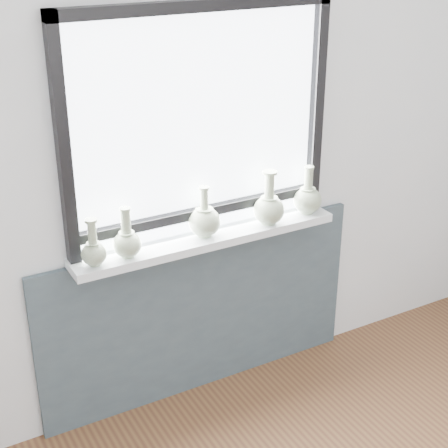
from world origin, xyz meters
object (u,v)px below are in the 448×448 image
vase_a (94,251)px  vase_e (307,198)px  vase_c (204,220)px  windowsill (207,239)px  vase_b (127,241)px  vase_d (269,207)px

vase_a → vase_e: bearing=1.0°
vase_a → vase_e: size_ratio=0.87×
vase_a → vase_c: bearing=3.0°
windowsill → vase_e: size_ratio=5.39×
vase_a → vase_b: vase_b is taller
vase_b → vase_d: 0.73m
vase_d → vase_e: 0.24m
vase_a → vase_d: (0.88, 0.00, 0.02)m
vase_c → vase_e: same height
vase_b → vase_e: bearing=0.9°
vase_b → vase_e: (0.97, 0.02, 0.00)m
windowsill → vase_b: bearing=-176.7°
vase_a → vase_e: vase_e is taller
windowsill → vase_e: 0.57m
windowsill → vase_c: bearing=173.1°
windowsill → vase_b: (-0.41, -0.02, 0.09)m
vase_b → vase_c: bearing=3.7°
windowsill → vase_c: vase_c is taller
vase_a → windowsill: bearing=2.8°
vase_a → vase_b: (0.15, 0.00, 0.01)m
windowsill → vase_d: size_ratio=4.91×
vase_a → vase_c: (0.55, 0.03, 0.01)m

